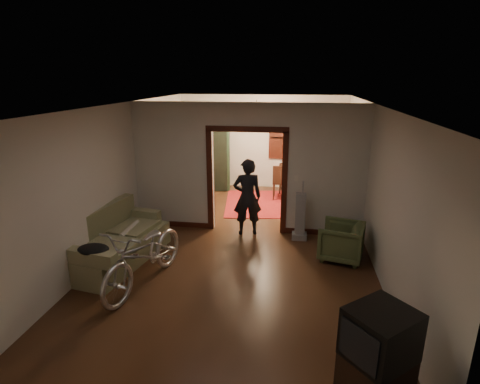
% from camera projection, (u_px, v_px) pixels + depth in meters
% --- Properties ---
extents(floor, '(5.00, 8.50, 0.01)m').
position_uv_depth(floor, '(242.00, 243.00, 7.74)').
color(floor, '#321B0F').
rests_on(floor, ground).
extents(ceiling, '(5.00, 8.50, 0.01)m').
position_uv_depth(ceiling, '(242.00, 105.00, 6.91)').
color(ceiling, white).
rests_on(ceiling, floor).
extents(wall_back, '(5.00, 0.02, 2.80)m').
position_uv_depth(wall_back, '(262.00, 142.00, 11.34)').
color(wall_back, beige).
rests_on(wall_back, floor).
extents(wall_left, '(0.02, 8.50, 2.80)m').
position_uv_depth(wall_left, '(122.00, 173.00, 7.68)').
color(wall_left, beige).
rests_on(wall_left, floor).
extents(wall_right, '(0.02, 8.50, 2.80)m').
position_uv_depth(wall_right, '(375.00, 183.00, 6.98)').
color(wall_right, beige).
rests_on(wall_right, floor).
extents(partition_wall, '(5.00, 0.14, 2.80)m').
position_uv_depth(partition_wall, '(247.00, 169.00, 8.04)').
color(partition_wall, beige).
rests_on(partition_wall, floor).
extents(door_casing, '(1.74, 0.20, 2.32)m').
position_uv_depth(door_casing, '(247.00, 182.00, 8.12)').
color(door_casing, black).
rests_on(door_casing, floor).
extents(far_window, '(0.98, 0.06, 1.28)m').
position_uv_depth(far_window, '(285.00, 138.00, 11.16)').
color(far_window, black).
rests_on(far_window, wall_back).
extents(chandelier, '(0.24, 0.24, 0.24)m').
position_uv_depth(chandelier, '(256.00, 116.00, 9.41)').
color(chandelier, '#FFE0A5').
rests_on(chandelier, ceiling).
extents(light_switch, '(0.08, 0.01, 0.12)m').
position_uv_depth(light_switch, '(296.00, 178.00, 7.86)').
color(light_switch, silver).
rests_on(light_switch, partition_wall).
extents(sofa, '(1.32, 2.28, 0.99)m').
position_uv_depth(sofa, '(118.00, 237.00, 6.85)').
color(sofa, '#6E714B').
rests_on(sofa, floor).
extents(rolled_paper, '(0.09, 0.73, 0.09)m').
position_uv_depth(rolled_paper, '(129.00, 229.00, 7.10)').
color(rolled_paper, beige).
rests_on(rolled_paper, sofa).
extents(jacket, '(0.50, 0.38, 0.15)m').
position_uv_depth(jacket, '(93.00, 249.00, 5.92)').
color(jacket, black).
rests_on(jacket, sofa).
extents(bicycle, '(1.16, 2.18, 1.09)m').
position_uv_depth(bicycle, '(145.00, 255.00, 6.04)').
color(bicycle, silver).
rests_on(bicycle, floor).
extents(armchair, '(0.94, 0.93, 0.71)m').
position_uv_depth(armchair, '(341.00, 241.00, 6.98)').
color(armchair, '#485630').
rests_on(armchair, floor).
extents(tv_stand, '(0.83, 0.82, 0.56)m').
position_uv_depth(tv_stand, '(375.00, 378.00, 3.91)').
color(tv_stand, black).
rests_on(tv_stand, floor).
extents(crt_tv, '(0.85, 0.84, 0.54)m').
position_uv_depth(crt_tv, '(381.00, 335.00, 3.75)').
color(crt_tv, black).
rests_on(crt_tv, tv_stand).
extents(vacuum, '(0.36, 0.31, 1.01)m').
position_uv_depth(vacuum, '(300.00, 216.00, 7.80)').
color(vacuum, gray).
rests_on(vacuum, floor).
extents(person, '(0.69, 0.54, 1.67)m').
position_uv_depth(person, '(247.00, 197.00, 7.99)').
color(person, black).
rests_on(person, floor).
extents(oriental_rug, '(2.03, 2.51, 0.02)m').
position_uv_depth(oriental_rug, '(259.00, 203.00, 10.16)').
color(oriental_rug, maroon).
rests_on(oriental_rug, floor).
extents(locker, '(1.02, 0.66, 1.92)m').
position_uv_depth(locker, '(214.00, 158.00, 11.22)').
color(locker, '#213723').
rests_on(locker, floor).
extents(globe, '(0.27, 0.27, 0.27)m').
position_uv_depth(globe, '(213.00, 125.00, 10.93)').
color(globe, '#1E5972').
rests_on(globe, locker).
extents(desk, '(1.14, 0.71, 0.80)m').
position_uv_depth(desk, '(297.00, 180.00, 11.01)').
color(desk, black).
rests_on(desk, floor).
extents(desk_chair, '(0.55, 0.55, 0.98)m').
position_uv_depth(desk_chair, '(281.00, 182.00, 10.43)').
color(desk_chair, black).
rests_on(desk_chair, floor).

